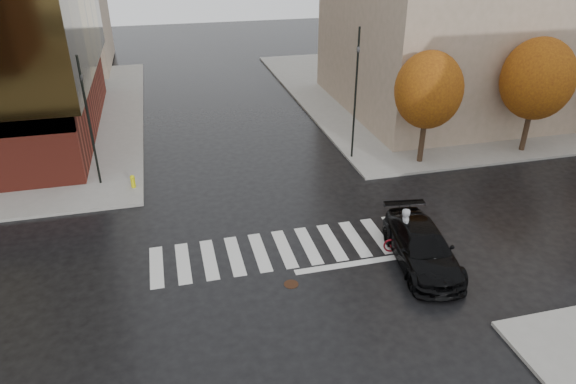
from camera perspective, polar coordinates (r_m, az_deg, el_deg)
The scene contains 11 objects.
ground at distance 22.31m, azimuth -0.10°, elevation -7.03°, with size 120.00×120.00×0.00m, color black.
sidewalk_ne at distance 48.09m, azimuth 18.77°, elevation 10.99°, with size 30.00×30.00×0.15m, color gray.
crosswalk at distance 22.71m, azimuth -0.40°, elevation -6.32°, with size 12.00×3.00×0.01m, color silver.
tree_ne_a at distance 30.20m, azimuth 15.35°, elevation 10.85°, with size 3.80×3.80×6.50m.
tree_ne_b at distance 34.07m, azimuth 25.98°, elevation 11.21°, with size 4.20×4.20×6.89m.
sedan at distance 22.12m, azimuth 14.67°, elevation -5.91°, with size 2.24×5.50×1.60m, color black.
cyclist at distance 22.68m, azimuth 12.92°, elevation -4.96°, with size 2.01×1.14×2.16m.
traffic_light_nw at distance 28.42m, azimuth -21.36°, elevation 8.02°, with size 0.22×0.20×6.91m.
traffic_light_ne at distance 30.01m, azimuth 7.57°, elevation 11.64°, with size 0.16×0.19×7.63m.
fire_hydrant at distance 28.58m, azimuth -16.87°, elevation 1.22°, with size 0.25×0.25×0.71m.
manhole at distance 20.68m, azimuth 0.35°, elevation -10.20°, with size 0.58×0.58×0.01m, color #3C2315.
Camera 1 is at (-4.45, -17.80, 12.69)m, focal length 32.00 mm.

